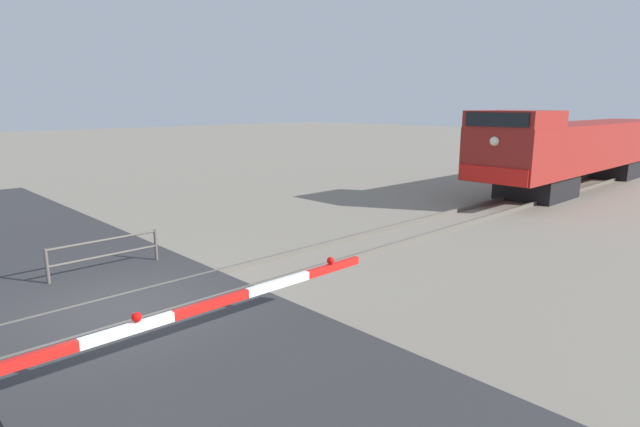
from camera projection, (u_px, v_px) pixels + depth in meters
ground_plane at (122, 314)px, 10.13m from camera, size 160.00×160.00×0.00m
rail_track_left at (108, 301)px, 10.63m from camera, size 0.08×80.00×0.15m
rail_track_right at (138, 322)px, 9.61m from camera, size 0.08×80.00×0.15m
road_surface at (122, 311)px, 10.12m from camera, size 36.00×5.29×0.14m
locomotive at (580, 147)px, 25.43m from camera, size 2.99×18.21×3.84m
crossing_gate at (44, 377)px, 6.16m from camera, size 0.36×7.19×1.35m
guard_railing at (105, 252)px, 12.23m from camera, size 0.08×2.66×0.95m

